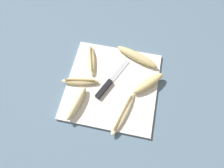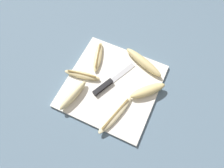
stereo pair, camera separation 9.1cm
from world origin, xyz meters
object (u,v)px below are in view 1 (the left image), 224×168
object	(u,v)px
banana_soft_right	(77,103)
banana_mellow_near	(80,81)
banana_golden_short	(148,83)
banana_ripe_center	(91,60)
banana_cream_curved	(123,113)
banana_spotted_left	(137,57)
knife	(107,85)

from	to	relation	value
banana_soft_right	banana_mellow_near	bearing A→B (deg)	97.67
banana_golden_short	banana_ripe_center	distance (m)	0.27
banana_soft_right	banana_cream_curved	bearing A→B (deg)	0.47
banana_cream_curved	banana_spotted_left	world-z (taller)	banana_spotted_left
banana_soft_right	banana_ripe_center	distance (m)	0.21
banana_golden_short	banana_ripe_center	bearing A→B (deg)	166.14
banana_mellow_near	banana_spotted_left	bearing A→B (deg)	37.84
knife	banana_mellow_near	xyz separation A→B (m)	(-0.11, -0.01, 0.00)
banana_ripe_center	banana_mellow_near	distance (m)	0.11
banana_soft_right	banana_ripe_center	world-z (taller)	banana_soft_right
banana_ripe_center	banana_cream_curved	distance (m)	0.28
knife	banana_mellow_near	bearing A→B (deg)	-152.05
knife	banana_mellow_near	size ratio (longest dim) A/B	1.32
banana_golden_short	banana_mellow_near	world-z (taller)	banana_golden_short
knife	banana_cream_curved	distance (m)	0.14
knife	banana_soft_right	bearing A→B (deg)	-108.79
banana_soft_right	knife	bearing A→B (deg)	46.85
banana_cream_curved	banana_ripe_center	bearing A→B (deg)	130.79
knife	banana_spotted_left	world-z (taller)	banana_spotted_left
banana_spotted_left	knife	bearing A→B (deg)	-122.22
banana_golden_short	banana_spotted_left	xyz separation A→B (m)	(-0.06, 0.12, 0.00)
banana_spotted_left	banana_mellow_near	xyz separation A→B (m)	(-0.21, -0.17, -0.01)
banana_ripe_center	banana_cream_curved	bearing A→B (deg)	-49.21
banana_spotted_left	banana_mellow_near	world-z (taller)	banana_spotted_left
knife	banana_mellow_near	distance (m)	0.11
banana_soft_right	banana_cream_curved	distance (m)	0.19
banana_ripe_center	banana_mellow_near	xyz separation A→B (m)	(-0.02, -0.11, 0.00)
banana_cream_curved	banana_mellow_near	world-z (taller)	banana_mellow_near
banana_golden_short	banana_mellow_near	size ratio (longest dim) A/B	0.88
banana_spotted_left	banana_mellow_near	bearing A→B (deg)	-142.16
banana_golden_short	banana_ripe_center	xyz separation A→B (m)	(-0.26, 0.06, -0.01)
banana_soft_right	banana_spotted_left	distance (m)	0.33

